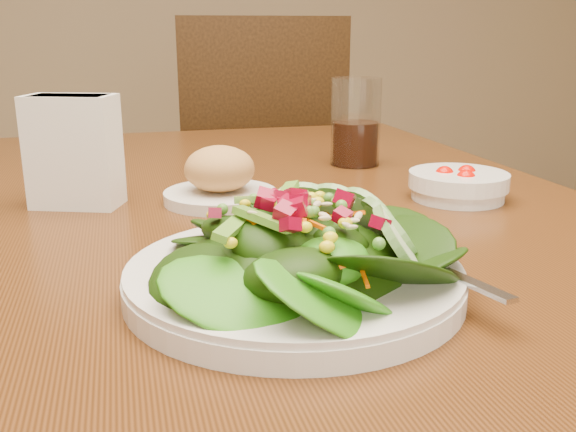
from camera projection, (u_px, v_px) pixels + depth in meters
The scene contains 7 objects.
dining_table at pixel (267, 288), 0.83m from camera, with size 0.90×1.40×0.75m.
chair_far at pixel (259, 186), 1.87m from camera, with size 0.50×0.50×1.00m.
salad_plate at pixel (305, 256), 0.55m from camera, with size 0.29×0.29×0.08m.
bread_plate at pixel (220, 179), 0.84m from camera, with size 0.15×0.15×0.08m.
tomato_bowl at pixel (458, 185), 0.86m from camera, with size 0.13×0.13×0.04m.
drinking_glass at pixel (356, 128), 1.06m from camera, with size 0.08×0.08×0.14m.
napkin_holder at pixel (74, 148), 0.81m from camera, with size 0.12×0.09×0.14m.
Camera 1 is at (-0.17, -0.75, 0.97)m, focal length 40.00 mm.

